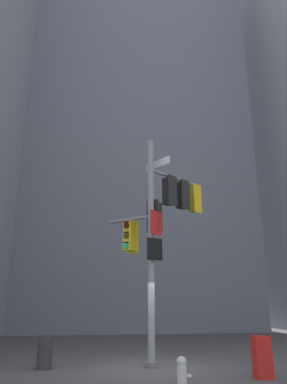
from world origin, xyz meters
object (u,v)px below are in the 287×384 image
object	(u,v)px
signal_pole_assembly	(161,220)
newspaper_box	(262,357)
fire_hydrant	(182,373)
trash_bin	(45,352)

from	to	relation	value
signal_pole_assembly	newspaper_box	distance (m)	5.31
signal_pole_assembly	fire_hydrant	bearing A→B (deg)	-94.30
fire_hydrant	trash_bin	size ratio (longest dim) A/B	0.78
fire_hydrant	newspaper_box	bearing A→B (deg)	22.82
fire_hydrant	trash_bin	world-z (taller)	trash_bin
signal_pole_assembly	fire_hydrant	xyz separation A→B (m)	(-0.27, -3.53, -4.30)
signal_pole_assembly	trash_bin	bearing A→B (deg)	-175.81
newspaper_box	trash_bin	xyz separation A→B (m)	(-5.82, 2.24, -0.06)
signal_pole_assembly	fire_hydrant	distance (m)	5.57
newspaper_box	trash_bin	size ratio (longest dim) A/B	1.12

